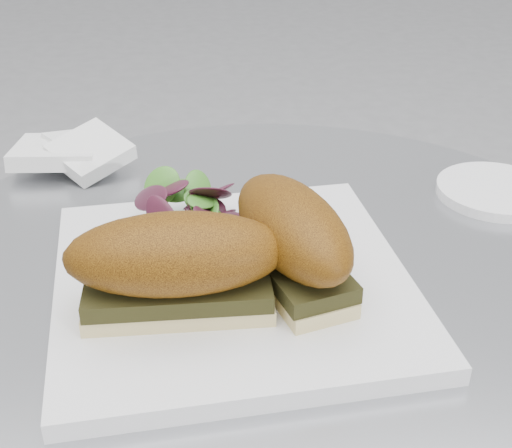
{
  "coord_description": "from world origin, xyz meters",
  "views": [
    {
      "loc": [
        -0.06,
        -0.51,
        1.08
      ],
      "look_at": [
        -0.01,
        0.03,
        0.77
      ],
      "focal_mm": 50.0,
      "sensor_mm": 36.0,
      "label": 1
    }
  ],
  "objects_px": {
    "plate": "(233,283)",
    "sandwich_left": "(176,264)",
    "sandwich_right": "(292,236)",
    "saucer": "(496,191)"
  },
  "relations": [
    {
      "from": "plate",
      "to": "saucer",
      "type": "distance_m",
      "value": 0.32
    },
    {
      "from": "sandwich_left",
      "to": "saucer",
      "type": "bearing_deg",
      "value": 29.84
    },
    {
      "from": "plate",
      "to": "saucer",
      "type": "xyz_separation_m",
      "value": [
        0.29,
        0.15,
        -0.0
      ]
    },
    {
      "from": "saucer",
      "to": "sandwich_left",
      "type": "bearing_deg",
      "value": -149.25
    },
    {
      "from": "sandwich_left",
      "to": "saucer",
      "type": "distance_m",
      "value": 0.39
    },
    {
      "from": "sandwich_right",
      "to": "saucer",
      "type": "bearing_deg",
      "value": 106.75
    },
    {
      "from": "plate",
      "to": "sandwich_left",
      "type": "relative_size",
      "value": 1.74
    },
    {
      "from": "sandwich_right",
      "to": "saucer",
      "type": "height_order",
      "value": "sandwich_right"
    },
    {
      "from": "saucer",
      "to": "sandwich_right",
      "type": "bearing_deg",
      "value": -145.59
    },
    {
      "from": "sandwich_left",
      "to": "sandwich_right",
      "type": "xyz_separation_m",
      "value": [
        0.09,
        0.03,
        -0.0
      ]
    }
  ]
}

